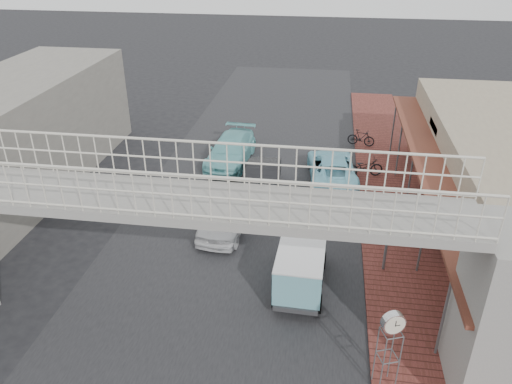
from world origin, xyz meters
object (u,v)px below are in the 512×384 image
(motorcycle_far, at_px, (361,138))
(arrow_sign, at_px, (415,213))
(angkot_curb, at_px, (332,168))
(motorcycle_near, at_px, (364,167))
(angkot_van, at_px, (301,261))
(street_clock, at_px, (393,326))
(white_hatchback, at_px, (227,214))
(dark_sedan, at_px, (262,181))
(angkot_far, at_px, (231,150))

(motorcycle_far, distance_m, arrow_sign, 12.10)
(angkot_curb, xyz_separation_m, motorcycle_near, (1.59, 0.49, -0.07))
(angkot_van, xyz_separation_m, motorcycle_near, (2.52, 9.09, -0.49))
(street_clock, xyz_separation_m, arrow_sign, (1.15, 5.18, 0.41))
(white_hatchback, height_order, dark_sedan, dark_sedan)
(white_hatchback, relative_size, angkot_far, 0.85)
(angkot_curb, relative_size, angkot_far, 0.98)
(angkot_curb, relative_size, street_clock, 1.90)
(motorcycle_near, height_order, arrow_sign, arrow_sign)
(angkot_van, bearing_deg, motorcycle_far, 80.78)
(dark_sedan, relative_size, motorcycle_far, 2.81)
(arrow_sign, bearing_deg, dark_sedan, 147.23)
(angkot_far, bearing_deg, motorcycle_far, 28.33)
(motorcycle_near, bearing_deg, dark_sedan, 105.13)
(dark_sedan, bearing_deg, angkot_far, 120.16)
(dark_sedan, distance_m, angkot_far, 4.01)
(dark_sedan, relative_size, street_clock, 1.71)
(angkot_curb, distance_m, angkot_van, 8.66)
(motorcycle_near, height_order, motorcycle_far, motorcycle_near)
(angkot_far, bearing_deg, white_hatchback, -76.86)
(dark_sedan, height_order, street_clock, street_clock)
(angkot_curb, height_order, motorcycle_far, angkot_curb)
(dark_sedan, distance_m, street_clock, 11.60)
(angkot_curb, bearing_deg, white_hatchback, 44.98)
(angkot_far, relative_size, motorcycle_near, 2.61)
(motorcycle_far, height_order, street_clock, street_clock)
(motorcycle_near, bearing_deg, arrow_sign, 175.10)
(white_hatchback, bearing_deg, angkot_van, -41.06)
(street_clock, bearing_deg, arrow_sign, 57.46)
(white_hatchback, distance_m, motorcycle_near, 8.13)
(arrow_sign, bearing_deg, angkot_far, 141.80)
(angkot_curb, distance_m, angkot_far, 5.48)
(dark_sedan, relative_size, angkot_van, 1.22)
(motorcycle_near, height_order, street_clock, street_clock)
(angkot_curb, bearing_deg, angkot_van, 77.77)
(dark_sedan, height_order, angkot_van, angkot_van)
(motorcycle_far, relative_size, arrow_sign, 0.50)
(white_hatchback, distance_m, angkot_curb, 6.69)
(angkot_van, height_order, motorcycle_near, angkot_van)
(angkot_far, bearing_deg, dark_sedan, -54.40)
(dark_sedan, xyz_separation_m, street_clock, (4.77, -10.47, 1.48))
(white_hatchback, xyz_separation_m, motorcycle_far, (5.80, 9.70, -0.14))
(street_clock, distance_m, arrow_sign, 5.32)
(white_hatchback, distance_m, dark_sedan, 3.29)
(motorcycle_near, xyz_separation_m, street_clock, (0.00, -13.04, 1.60))
(angkot_far, relative_size, arrow_sign, 1.58)
(arrow_sign, bearing_deg, motorcycle_near, 107.32)
(angkot_far, distance_m, street_clock, 15.56)
(dark_sedan, height_order, arrow_sign, arrow_sign)
(white_hatchback, height_order, angkot_van, angkot_van)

